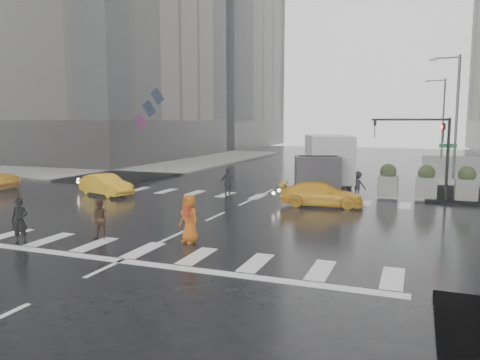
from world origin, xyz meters
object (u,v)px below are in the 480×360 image
at_px(taxi_mid, 106,185).
at_px(box_truck, 325,163).
at_px(traffic_signal_pole, 428,142).
at_px(taxi_front, 107,182).
at_px(pedestrian_brown, 100,219).
at_px(pedestrian_orange, 189,218).

relative_size(taxi_mid, box_truck, 0.57).
xyz_separation_m(traffic_signal_pole, box_truck, (-5.55, 0.17, -1.37)).
bearing_deg(taxi_front, taxi_mid, -129.10).
height_order(taxi_mid, box_truck, box_truck).
relative_size(pedestrian_brown, taxi_front, 0.41).
xyz_separation_m(taxi_mid, box_truck, (11.91, 4.87, 1.23)).
xyz_separation_m(traffic_signal_pole, pedestrian_brown, (-11.35, -13.25, -2.48)).
relative_size(traffic_signal_pole, pedestrian_brown, 3.04).
bearing_deg(pedestrian_brown, taxi_mid, 124.68).
bearing_deg(box_truck, pedestrian_brown, -131.32).
xyz_separation_m(taxi_front, taxi_mid, (0.83, -1.18, 0.00)).
bearing_deg(box_truck, traffic_signal_pole, -19.75).
xyz_separation_m(traffic_signal_pole, pedestrian_orange, (-8.03, -12.53, -2.34)).
bearing_deg(taxi_mid, traffic_signal_pole, -56.17).
height_order(traffic_signal_pole, pedestrian_orange, traffic_signal_pole).
bearing_deg(pedestrian_orange, taxi_mid, 162.96).
height_order(traffic_signal_pole, taxi_front, traffic_signal_pole).
relative_size(traffic_signal_pole, pedestrian_orange, 2.59).
distance_m(pedestrian_orange, taxi_front, 13.66).
relative_size(traffic_signal_pole, box_truck, 0.69).
xyz_separation_m(traffic_signal_pole, taxi_mid, (-17.46, -4.69, -2.60)).
distance_m(taxi_front, taxi_mid, 1.44).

